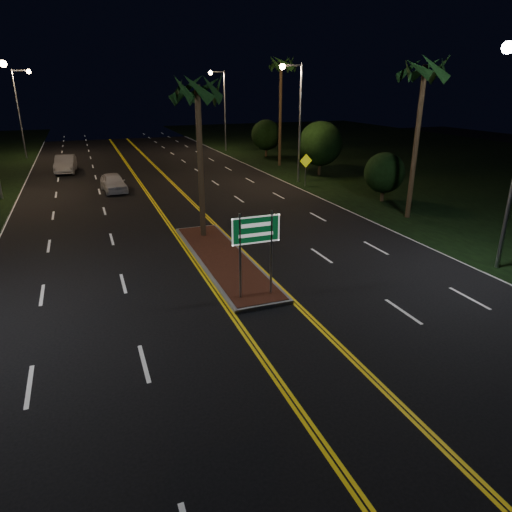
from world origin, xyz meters
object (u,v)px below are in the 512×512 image
median_island (223,259)px  palm_median (197,90)px  palm_right_far (281,65)px  streetlight_left_far (21,103)px  car_far (65,162)px  streetlight_right_far (222,101)px  highway_sign (256,238)px  shrub_far (266,135)px  shrub_near (384,173)px  streetlight_right_mid (296,110)px  warning_sign (306,165)px  car_near (113,181)px  palm_right_near (425,70)px  shrub_mid (320,144)px

median_island → palm_median: size_ratio=1.23×
median_island → palm_right_far: bearing=60.9°
streetlight_left_far → car_far: bearing=-70.4°
streetlight_right_far → car_far: streetlight_right_far is taller
palm_median → car_far: bearing=106.7°
palm_median → highway_sign: bearing=-90.0°
shrub_far → shrub_near: bearing=-90.8°
streetlight_right_mid → warning_sign: bearing=-83.6°
highway_sign → streetlight_right_mid: 22.18m
streetlight_left_far → shrub_near: streetlight_left_far is taller
median_island → shrub_far: size_ratio=2.59×
streetlight_left_far → car_far: 12.19m
warning_sign → car_far: bearing=141.1°
shrub_near → warning_sign: size_ratio=1.32×
median_island → highway_sign: (0.00, -4.20, 2.32)m
palm_right_far → car_far: size_ratio=1.94×
streetlight_right_far → shrub_near: bearing=-84.1°
streetlight_left_far → car_near: size_ratio=1.92×
median_island → streetlight_right_far: size_ratio=1.14×
streetlight_right_far → shrub_near: (2.89, -28.00, -3.71)m
streetlight_left_far → highway_sign: bearing=-75.6°
streetlight_left_far → car_near: bearing=-70.6°
palm_median → shrub_near: bearing=14.5°
shrub_far → warning_sign: 15.96m
car_near → palm_right_near: bearing=-45.7°
streetlight_right_far → shrub_mid: 18.55m
car_near → palm_median: bearing=-80.5°
palm_right_far → car_far: 21.60m
highway_sign → streetlight_right_mid: (10.61, 19.20, 3.25)m
shrub_near → highway_sign: bearing=-140.3°
streetlight_right_far → shrub_near: streetlight_right_far is taller
palm_right_near → median_island: bearing=-166.5°
palm_median → warning_sign: (10.80, 9.84, -5.65)m
median_island → warning_sign: (10.80, 13.34, 1.54)m
shrub_mid → shrub_far: (-0.20, 12.00, -0.39)m
palm_right_near → car_near: size_ratio=1.98×
median_island → palm_median: palm_median is taller
palm_median → shrub_near: (13.50, 3.50, -5.33)m
median_island → car_far: bearing=104.5°
streetlight_right_mid → shrub_near: bearing=-70.2°
streetlight_left_far → streetlight_right_far: same height
palm_right_near → palm_median: bearing=177.7°
streetlight_left_far → warning_sign: streetlight_left_far is taller
shrub_near → car_near: (-16.94, 9.68, -1.16)m
palm_right_far → shrub_near: size_ratio=3.12×
median_island → palm_median: 8.00m
median_island → palm_right_near: palm_right_near is taller
palm_median → shrub_mid: (14.00, 13.50, -4.55)m
car_near → car_far: size_ratio=0.88×
streetlight_left_far → warning_sign: size_ratio=3.61×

